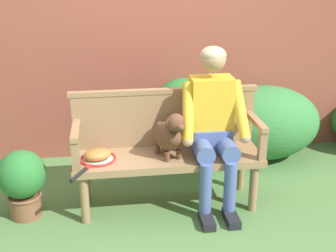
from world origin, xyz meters
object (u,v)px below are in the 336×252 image
tennis_racket (96,160)px  garden_bench (168,162)px  baseball_glove (98,155)px  potted_plant (22,180)px  dog_on_bench (170,134)px  person_seated (213,122)px

tennis_racket → garden_bench: bearing=4.6°
baseball_glove → potted_plant: (-0.60, 0.01, -0.19)m
dog_on_bench → tennis_racket: bearing=178.6°
person_seated → dog_on_bench: bearing=-172.1°
dog_on_bench → tennis_racket: size_ratio=0.71×
person_seated → potted_plant: 1.59m
dog_on_bench → tennis_racket: 0.62m
garden_bench → person_seated: (0.36, -0.01, 0.34)m
dog_on_bench → potted_plant: (-1.18, 0.05, -0.35)m
garden_bench → dog_on_bench: (0.01, -0.06, 0.27)m
dog_on_bench → baseball_glove: dog_on_bench is taller
garden_bench → tennis_racket: 0.59m
person_seated → baseball_glove: size_ratio=6.09×
person_seated → tennis_racket: 0.98m
tennis_racket → potted_plant: (-0.59, 0.03, -0.15)m
garden_bench → baseball_glove: bearing=-177.6°
tennis_racket → potted_plant: 0.61m
garden_bench → person_seated: bearing=-1.6°
dog_on_bench → potted_plant: bearing=177.7°
baseball_glove → tennis_racket: bearing=-128.8°
garden_bench → tennis_racket: size_ratio=2.68×
potted_plant → dog_on_bench: bearing=-2.3°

